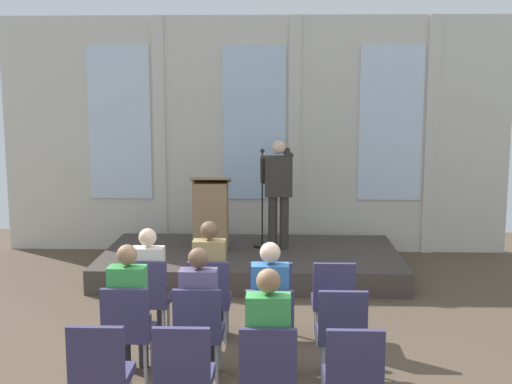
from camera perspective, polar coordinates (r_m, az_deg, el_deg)
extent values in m
plane|color=brown|center=(6.61, -1.94, -16.24)|extent=(13.99, 13.99, 0.00)
cube|color=beige|center=(11.39, -0.14, 4.88)|extent=(8.69, 0.10, 4.03)
cube|color=silver|center=(11.64, -11.69, 5.84)|extent=(1.07, 0.04, 2.61)
cube|color=beige|center=(11.51, -8.32, 4.83)|extent=(0.20, 0.08, 4.03)
cube|color=silver|center=(11.32, -0.15, 5.95)|extent=(1.07, 0.04, 2.61)
cube|color=beige|center=(11.33, 3.33, 4.85)|extent=(0.20, 0.08, 4.03)
cube|color=silver|center=(11.47, 11.56, 5.81)|extent=(1.07, 0.04, 2.61)
cube|color=beige|center=(11.62, 14.87, 4.66)|extent=(0.20, 0.08, 4.03)
cube|color=#3F3833|center=(10.21, -0.45, -6.09)|extent=(4.50, 2.40, 0.35)
cylinder|color=#332D28|center=(10.25, 1.45, -2.66)|extent=(0.14, 0.14, 0.83)
cylinder|color=#332D28|center=(10.25, 2.45, -2.66)|extent=(0.14, 0.14, 0.83)
cube|color=#332D28|center=(10.13, 1.97, 1.37)|extent=(0.42, 0.22, 0.62)
cube|color=navy|center=(10.24, 1.98, 1.86)|extent=(0.06, 0.01, 0.37)
sphere|color=beige|center=(10.09, 1.99, 3.88)|extent=(0.21, 0.21, 0.21)
cylinder|color=#332D28|center=(10.20, 0.63, 1.94)|extent=(0.09, 0.28, 0.45)
cylinder|color=#332D28|center=(10.23, 2.88, 3.26)|extent=(0.15, 0.36, 0.15)
cylinder|color=#332D28|center=(10.35, 2.65, 3.51)|extent=(0.11, 0.34, 0.15)
sphere|color=beige|center=(10.61, 2.21, 4.01)|extent=(0.10, 0.10, 0.10)
cylinder|color=black|center=(10.47, 0.54, -4.65)|extent=(0.28, 0.28, 0.03)
cylinder|color=black|center=(10.32, 0.54, -0.65)|extent=(0.02, 0.02, 1.45)
sphere|color=#262626|center=(10.22, 0.55, 3.58)|extent=(0.07, 0.07, 0.07)
cube|color=#93724C|center=(10.22, -3.92, -2.08)|extent=(0.52, 0.40, 1.05)
cube|color=#93724C|center=(10.15, -3.94, 1.08)|extent=(0.60, 0.48, 0.14)
cylinder|color=#99999E|center=(7.88, -7.56, -10.52)|extent=(0.04, 0.04, 0.40)
cylinder|color=#99999E|center=(7.95, -10.17, -10.41)|extent=(0.04, 0.04, 0.40)
cylinder|color=#99999E|center=(7.57, -8.00, -11.36)|extent=(0.04, 0.04, 0.40)
cylinder|color=#99999E|center=(7.64, -10.71, -11.24)|extent=(0.04, 0.04, 0.40)
cube|color=#383356|center=(7.68, -9.15, -9.19)|extent=(0.46, 0.44, 0.08)
cube|color=#383356|center=(7.42, -9.49, -7.66)|extent=(0.46, 0.06, 0.46)
cylinder|color=#2D2D33|center=(7.94, -9.51, -10.28)|extent=(0.10, 0.10, 0.44)
cylinder|color=#2D2D33|center=(7.90, -8.21, -10.33)|extent=(0.10, 0.10, 0.44)
cube|color=#2D2D33|center=(7.72, -9.08, -8.63)|extent=(0.34, 0.36, 0.12)
cube|color=silver|center=(7.53, -9.30, -6.61)|extent=(0.36, 0.20, 0.51)
sphere|color=beige|center=(7.46, -9.34, -3.87)|extent=(0.20, 0.20, 0.20)
cylinder|color=#99999E|center=(7.80, -2.48, -10.66)|extent=(0.04, 0.04, 0.40)
cylinder|color=#99999E|center=(7.84, -5.15, -10.59)|extent=(0.04, 0.04, 0.40)
cylinder|color=#99999E|center=(7.48, -2.69, -11.52)|extent=(0.04, 0.04, 0.40)
cylinder|color=#99999E|center=(7.52, -5.48, -11.45)|extent=(0.04, 0.04, 0.40)
cube|color=#383356|center=(7.58, -3.97, -9.34)|extent=(0.46, 0.44, 0.08)
cube|color=#383356|center=(7.32, -4.15, -7.80)|extent=(0.46, 0.06, 0.46)
cylinder|color=#2D2D33|center=(7.83, -4.48, -10.45)|extent=(0.10, 0.10, 0.44)
cylinder|color=#2D2D33|center=(7.81, -3.14, -10.48)|extent=(0.10, 0.10, 0.44)
cube|color=#2D2D33|center=(7.62, -3.93, -8.77)|extent=(0.34, 0.36, 0.12)
cube|color=#997F4C|center=(7.41, -4.04, -6.40)|extent=(0.36, 0.20, 0.59)
sphere|color=brown|center=(7.34, -4.06, -3.30)|extent=(0.20, 0.20, 0.20)
cylinder|color=#99999E|center=(7.78, 2.67, -10.71)|extent=(0.04, 0.04, 0.40)
cylinder|color=#99999E|center=(7.78, -0.02, -10.69)|extent=(0.04, 0.04, 0.40)
cylinder|color=#99999E|center=(7.46, 2.71, -11.59)|extent=(0.04, 0.04, 0.40)
cylinder|color=#99999E|center=(7.47, -0.12, -11.56)|extent=(0.04, 0.04, 0.40)
cube|color=#383356|center=(7.54, 1.32, -9.42)|extent=(0.46, 0.44, 0.08)
cube|color=#383356|center=(7.28, 1.31, -7.87)|extent=(0.46, 0.06, 0.46)
cylinder|color=#99999E|center=(7.82, 7.82, -10.69)|extent=(0.04, 0.04, 0.40)
cylinder|color=#99999E|center=(7.79, 5.14, -10.71)|extent=(0.04, 0.04, 0.40)
cylinder|color=#99999E|center=(7.50, 8.08, -11.55)|extent=(0.04, 0.04, 0.40)
cylinder|color=#99999E|center=(7.47, 5.28, -11.58)|extent=(0.04, 0.04, 0.40)
cube|color=#383356|center=(7.57, 6.61, -9.42)|extent=(0.46, 0.44, 0.08)
cube|color=#383356|center=(7.31, 6.77, -7.87)|extent=(0.46, 0.06, 0.46)
cylinder|color=#99999E|center=(6.96, -8.96, -13.23)|extent=(0.04, 0.04, 0.40)
cylinder|color=#99999E|center=(7.04, -11.92, -13.07)|extent=(0.04, 0.04, 0.40)
cylinder|color=#99999E|center=(6.65, -9.53, -14.32)|extent=(0.04, 0.04, 0.40)
cylinder|color=#99999E|center=(6.73, -12.63, -14.13)|extent=(0.04, 0.04, 0.40)
cube|color=#383356|center=(6.75, -10.82, -11.80)|extent=(0.46, 0.44, 0.08)
cube|color=#383356|center=(6.49, -11.26, -10.15)|extent=(0.46, 0.06, 0.46)
cylinder|color=#2D2D33|center=(7.02, -11.17, -12.93)|extent=(0.10, 0.10, 0.44)
cylinder|color=#2D2D33|center=(6.98, -9.69, -13.01)|extent=(0.10, 0.10, 0.44)
cube|color=#2D2D33|center=(6.79, -10.72, -11.15)|extent=(0.34, 0.36, 0.12)
cube|color=green|center=(6.58, -11.02, -8.68)|extent=(0.36, 0.20, 0.56)
sphere|color=#8C6647|center=(6.49, -11.08, -5.34)|extent=(0.20, 0.20, 0.20)
cylinder|color=#99999E|center=(6.87, -3.15, -13.44)|extent=(0.04, 0.04, 0.40)
cylinder|color=#99999E|center=(6.91, -6.21, -13.35)|extent=(0.04, 0.04, 0.40)
cylinder|color=#99999E|center=(6.56, -3.42, -14.57)|extent=(0.04, 0.04, 0.40)
cylinder|color=#99999E|center=(6.60, -6.64, -14.46)|extent=(0.04, 0.04, 0.40)
cube|color=#383356|center=(6.64, -4.88, -12.04)|extent=(0.46, 0.44, 0.08)
cube|color=#383356|center=(6.37, -5.12, -10.37)|extent=(0.46, 0.06, 0.46)
cylinder|color=#2D2D33|center=(6.90, -5.44, -13.19)|extent=(0.10, 0.10, 0.44)
cylinder|color=#2D2D33|center=(6.88, -3.91, -13.24)|extent=(0.10, 0.10, 0.44)
cube|color=#2D2D33|center=(6.67, -4.83, -11.37)|extent=(0.34, 0.36, 0.12)
cube|color=#594C72|center=(6.46, -4.98, -8.98)|extent=(0.36, 0.20, 0.54)
sphere|color=brown|center=(6.38, -5.00, -5.69)|extent=(0.20, 0.20, 0.20)
cylinder|color=#99999E|center=(6.84, 2.77, -13.53)|extent=(0.04, 0.04, 0.40)
cylinder|color=#99999E|center=(6.85, -0.33, -13.50)|extent=(0.04, 0.04, 0.40)
cylinder|color=#99999E|center=(6.53, 2.81, -14.66)|extent=(0.04, 0.04, 0.40)
cylinder|color=#99999E|center=(6.53, -0.45, -14.63)|extent=(0.04, 0.04, 0.40)
cube|color=#383356|center=(6.60, 1.21, -12.15)|extent=(0.46, 0.44, 0.08)
cube|color=#383356|center=(6.32, 1.19, -10.48)|extent=(0.46, 0.06, 0.46)
cylinder|color=#2D2D33|center=(6.85, 0.45, -13.32)|extent=(0.10, 0.10, 0.44)
cylinder|color=#2D2D33|center=(6.84, 2.00, -13.34)|extent=(0.10, 0.10, 0.44)
cube|color=#2D2D33|center=(6.63, 1.22, -11.48)|extent=(0.34, 0.36, 0.12)
cube|color=#3366A5|center=(6.41, 1.22, -8.82)|extent=(0.36, 0.20, 0.59)
sphere|color=beige|center=(6.32, 1.23, -5.25)|extent=(0.20, 0.20, 0.20)
cylinder|color=#99999E|center=(6.89, 8.68, -13.47)|extent=(0.04, 0.04, 0.40)
cylinder|color=#99999E|center=(6.86, 5.60, -13.51)|extent=(0.04, 0.04, 0.40)
cylinder|color=#99999E|center=(6.58, 9.03, -14.59)|extent=(0.04, 0.04, 0.40)
cylinder|color=#99999E|center=(6.54, 5.79, -14.64)|extent=(0.04, 0.04, 0.40)
cube|color=#383356|center=(6.62, 7.32, -12.13)|extent=(0.46, 0.44, 0.08)
cube|color=#383356|center=(6.35, 7.52, -10.47)|extent=(0.46, 0.06, 0.46)
cube|color=#383356|center=(5.85, -13.06, -15.20)|extent=(0.46, 0.44, 0.08)
cube|color=#383356|center=(5.58, -13.67, -13.44)|extent=(0.46, 0.06, 0.46)
cube|color=#383356|center=(5.72, -6.12, -15.60)|extent=(0.46, 0.44, 0.08)
cube|color=#383356|center=(5.44, -6.46, -13.83)|extent=(0.46, 0.06, 0.46)
cube|color=#383356|center=(5.67, 1.06, -15.78)|extent=(0.46, 0.44, 0.08)
cube|color=#383356|center=(5.39, 1.04, -14.01)|extent=(0.46, 0.06, 0.46)
cube|color=#2D2D33|center=(5.70, 1.07, -14.98)|extent=(0.34, 0.36, 0.12)
cube|color=green|center=(5.46, 1.07, -11.93)|extent=(0.36, 0.20, 0.61)
sphere|color=#8C6647|center=(5.35, 1.08, -7.68)|extent=(0.20, 0.20, 0.20)
cube|color=#383356|center=(5.70, 8.27, -15.73)|extent=(0.46, 0.44, 0.08)
cube|color=#383356|center=(5.42, 8.56, -13.96)|extent=(0.46, 0.06, 0.46)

